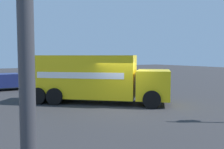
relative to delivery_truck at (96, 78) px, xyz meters
name	(u,v)px	position (x,y,z in m)	size (l,w,h in m)	color
ground_plane	(126,108)	(-2.39, -0.57, -1.53)	(100.00, 100.00, 0.00)	#2B2B2D
delivery_truck	(96,78)	(0.00, 0.00, 0.00)	(7.59, 7.71, 2.93)	yellow
pickup_navy	(10,81)	(9.17, 3.18, -0.80)	(2.48, 5.30, 1.38)	navy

